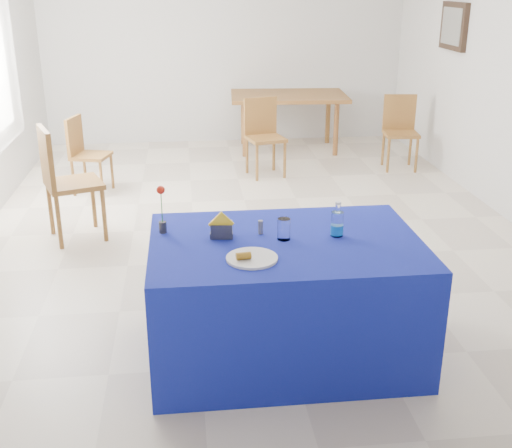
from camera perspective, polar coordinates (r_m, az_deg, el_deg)
The scene contains 18 objects.
floor at distance 6.09m, azimuth -0.35°, elevation -0.21°, with size 7.00×7.00×0.00m, color beige.
room_shell at distance 5.70m, azimuth -0.39°, elevation 16.42°, with size 7.00×7.00×7.00m.
picture_frame at distance 7.89m, azimuth 17.19°, elevation 16.45°, with size 0.06×0.64×0.52m, color black.
picture_art at distance 7.88m, azimuth 17.02°, elevation 16.47°, with size 0.02×0.52×0.40m, color #998C66.
plate at distance 3.52m, azimuth -0.37°, elevation -3.06°, with size 0.29×0.29×0.01m, color silver.
drinking_glass at distance 3.77m, azimuth 2.49°, elevation -0.45°, with size 0.08×0.08×0.13m, color white.
salt_shaker at distance 3.87m, azimuth -2.30°, elevation -0.26°, with size 0.03×0.03×0.09m, color gray.
pepper_shaker at distance 3.86m, azimuth 0.41°, elevation -0.28°, with size 0.03×0.03×0.09m, color slate.
blue_table at distance 3.94m, azimuth 2.57°, elevation -6.55°, with size 1.60×1.10×0.76m.
water_bottle at distance 3.85m, azimuth 7.22°, elevation -0.06°, with size 0.08×0.08×0.21m.
napkin_holder at distance 3.80m, azimuth -3.10°, elevation -0.57°, with size 0.15×0.07×0.17m.
rose_vase at distance 3.88m, azimuth -8.37°, elevation 1.23°, with size 0.05×0.05×0.30m.
oak_table at distance 8.78m, azimuth 2.91°, elevation 10.95°, with size 1.59×1.08×0.76m.
chair_bg_left at distance 7.63m, azimuth 0.65°, elevation 8.27°, with size 0.49×0.49×0.90m.
chair_bg_right at distance 8.12m, azimuth 12.68°, elevation 8.46°, with size 0.44×0.44×0.89m.
chair_win_a at distance 5.85m, azimuth -16.85°, elevation 4.09°, with size 0.59×0.59×1.02m.
chair_win_b at distance 7.20m, azimuth -15.05°, elevation 6.42°, with size 0.45×0.45×0.83m.
banana_pieces at distance 3.48m, azimuth -1.10°, elevation -2.85°, with size 0.09×0.05×0.04m.
Camera 1 is at (-0.60, -5.65, 2.20)m, focal length 45.00 mm.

